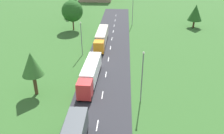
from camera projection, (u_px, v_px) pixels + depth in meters
road at (101, 103)px, 38.08m from camera, size 10.00×140.00×0.06m
lane_marking_centre at (100, 109)px, 36.62m from camera, size 0.16×124.14×0.01m
truck_second at (90, 73)px, 43.21m from camera, size 2.85×13.52×3.56m
truck_third at (102, 37)px, 61.03m from camera, size 2.56×14.31×3.61m
lamppost_second at (142, 75)px, 36.51m from camera, size 0.36×0.36×8.99m
lamppost_third at (81, 37)px, 53.92m from camera, size 0.36×0.36×8.17m
lamppost_fourth at (133, 11)px, 76.52m from camera, size 0.36×0.36×8.81m
tree_oak at (32, 64)px, 38.16m from camera, size 3.69×3.69×7.89m
tree_maple at (195, 13)px, 74.08m from camera, size 4.55×4.55×7.38m
tree_pine at (73, 1)px, 93.27m from camera, size 3.85×3.85×6.58m
tree_elm at (72, 11)px, 71.15m from camera, size 6.53×6.53×9.30m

